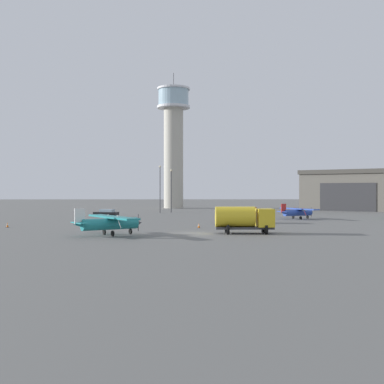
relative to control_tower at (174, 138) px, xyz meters
The scene contains 12 objects.
ground_plane 76.62m from the control_tower, 87.31° to the right, with size 400.00×400.00×0.00m, color #60605E.
control_tower is the anchor object (origin of this frame).
hangar 48.87m from the control_tower, 13.67° to the right, with size 30.64×29.68×9.62m.
airplane_teal 78.36m from the control_tower, 94.11° to the right, with size 7.51×9.14×2.94m.
airplane_blue 55.68m from the control_tower, 66.12° to the right, with size 6.68×8.38×2.57m.
truck_flatbed_orange 61.55m from the control_tower, 79.54° to the right, with size 6.12×4.71×2.35m.
truck_fuel_tanker_yellow 76.75m from the control_tower, 83.09° to the right, with size 6.38×3.14×2.98m.
car_black 46.25m from the control_tower, 105.49° to the right, with size 4.63×2.95×1.37m.
light_post_west 29.85m from the control_tower, 95.09° to the right, with size 0.44×0.44×10.00m.
light_post_north 28.74m from the control_tower, 90.13° to the right, with size 0.44×0.44×9.27m.
traffic_cone_near_right 70.59m from the control_tower, 107.28° to the right, with size 0.36×0.36×0.61m.
traffic_cone_mid_apron 69.04m from the control_tower, 86.25° to the right, with size 0.36×0.36×0.58m.
Camera 1 is at (-1.34, -51.73, 4.75)m, focal length 44.02 mm.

